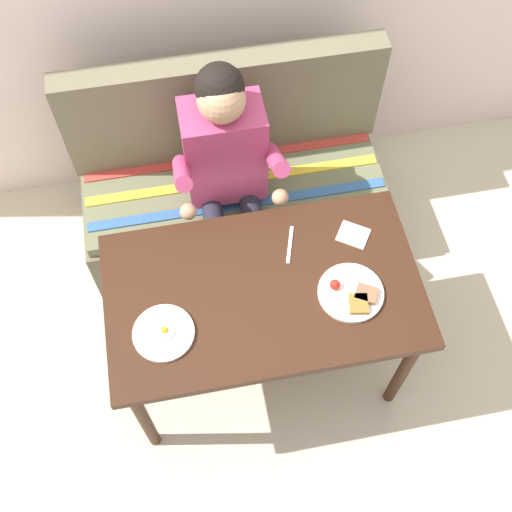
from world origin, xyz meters
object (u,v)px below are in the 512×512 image
object	(u,v)px
couch	(233,189)
plate_breakfast	(352,293)
napkin	(353,235)
table	(263,298)
person	(227,166)
plate_eggs	(164,333)
fork	(290,245)

from	to	relation	value
couch	plate_breakfast	bearing A→B (deg)	-69.31
plate_breakfast	napkin	xyz separation A→B (m)	(0.07, 0.26, -0.01)
table	person	bearing A→B (deg)	94.09
couch	plate_eggs	xyz separation A→B (m)	(-0.39, -0.88, 0.41)
person	plate_breakfast	bearing A→B (deg)	-61.76
plate_breakfast	napkin	distance (m)	0.27
person	plate_eggs	size ratio (longest dim) A/B	5.37
plate_breakfast	plate_eggs	size ratio (longest dim) A/B	1.10
couch	fork	xyz separation A→B (m)	(0.14, -0.60, 0.40)
couch	napkin	size ratio (longest dim) A/B	12.36
table	plate_breakfast	world-z (taller)	plate_breakfast
plate_breakfast	fork	xyz separation A→B (m)	(-0.18, 0.26, -0.01)
plate_breakfast	plate_eggs	xyz separation A→B (m)	(-0.71, -0.03, -0.00)
plate_breakfast	plate_eggs	bearing A→B (deg)	-177.92
couch	fork	bearing A→B (deg)	-76.89
table	fork	distance (m)	0.23
plate_eggs	couch	bearing A→B (deg)	66.06
napkin	fork	world-z (taller)	napkin
napkin	couch	bearing A→B (deg)	123.44
table	person	world-z (taller)	person
plate_breakfast	fork	distance (m)	0.32
plate_eggs	fork	size ratio (longest dim) A/B	1.33
person	plate_breakfast	world-z (taller)	person
person	plate_breakfast	size ratio (longest dim) A/B	4.89
plate_breakfast	plate_eggs	world-z (taller)	plate_breakfast
couch	plate_breakfast	size ratio (longest dim) A/B	5.80
table	napkin	xyz separation A→B (m)	(0.39, 0.17, 0.09)
plate_eggs	napkin	size ratio (longest dim) A/B	1.94
table	plate_eggs	size ratio (longest dim) A/B	5.32
person	fork	world-z (taller)	person
couch	person	distance (m)	0.45
plate_eggs	person	bearing A→B (deg)	63.69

